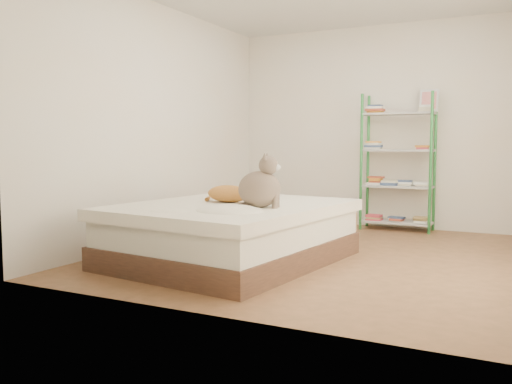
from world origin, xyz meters
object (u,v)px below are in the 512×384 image
Objects in this scene: grey_cat at (259,181)px; cardboard_box at (332,226)px; shelf_unit at (398,168)px; white_bin at (257,206)px; orange_cat at (229,191)px; bed at (232,232)px.

grey_cat is 1.74m from cardboard_box.
white_bin is at bearing -179.09° from shelf_unit.
shelf_unit reaches higher than orange_cat.
shelf_unit is at bearing 0.91° from white_bin.
bed is 5.35× the size of white_bin.
grey_cat reaches higher than bed.
shelf_unit is (0.60, 2.68, 0.02)m from grey_cat.
shelf_unit is 2.04m from white_bin.
bed reaches higher than white_bin.
cardboard_box is at bearing 68.27° from orange_cat.
shelf_unit is at bearing 78.95° from cardboard_box.
bed is 1.31× the size of shelf_unit.
grey_cat is 1.06× the size of white_bin.
grey_cat is 3.03m from white_bin.
orange_cat is 1.19× the size of white_bin.
grey_cat is at bearing -62.98° from white_bin.
grey_cat is at bearing -79.05° from cardboard_box.
white_bin is (-1.96, -0.03, -0.57)m from shelf_unit.
orange_cat is 2.66m from shelf_unit.
orange_cat is 2.62m from white_bin.
cardboard_box is (0.10, 1.63, -0.60)m from grey_cat.
cardboard_box is at bearing 79.61° from bed.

